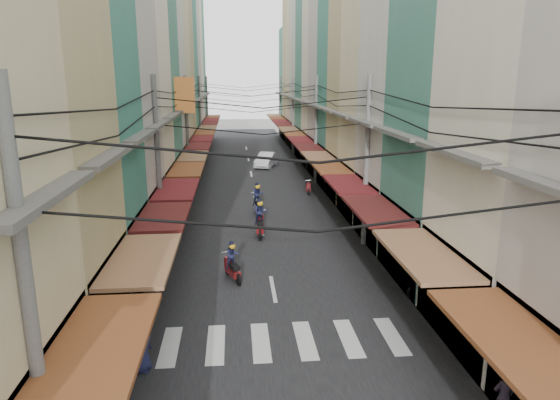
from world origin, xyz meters
TOP-DOWN VIEW (x-y plane):
  - ground at (0.00, 0.00)m, footprint 160.00×160.00m
  - road at (0.00, 20.00)m, footprint 10.00×80.00m
  - sidewalk_left at (-6.50, 20.00)m, footprint 3.00×80.00m
  - sidewalk_right at (6.50, 20.00)m, footprint 3.00×80.00m
  - crosswalk at (-0.00, -6.00)m, footprint 7.55×2.40m
  - building_row_left at (-7.92, 16.56)m, footprint 7.80×67.67m
  - building_row_right at (7.92, 16.45)m, footprint 7.80×68.98m
  - utility_poles at (0.00, 15.01)m, footprint 10.20×66.13m
  - white_car at (1.55, 25.41)m, footprint 5.02×3.24m
  - bicycle at (7.50, -2.78)m, footprint 1.66×0.95m
  - moving_scooters at (0.03, 6.08)m, footprint 5.77×17.00m
  - parked_scooters at (4.24, -3.23)m, footprint 13.24×15.34m
  - pedestrians at (-4.46, 2.46)m, footprint 12.21×22.33m
  - market_umbrella at (6.77, -4.54)m, footprint 2.40×2.40m
  - traffic_sign at (5.82, -1.52)m, footprint 0.10×0.67m

SIDE VIEW (x-z plane):
  - ground at x=0.00m, z-range 0.00..0.00m
  - white_car at x=1.55m, z-range -0.83..0.83m
  - bicycle at x=7.50m, z-range -0.54..0.54m
  - road at x=0.00m, z-range 0.00..0.02m
  - crosswalk at x=0.00m, z-range 0.02..0.03m
  - sidewalk_left at x=-6.50m, z-range 0.00..0.06m
  - sidewalk_right at x=6.50m, z-range 0.00..0.06m
  - parked_scooters at x=4.24m, z-range -0.01..0.99m
  - moving_scooters at x=0.03m, z-range -0.42..1.55m
  - pedestrians at x=-4.46m, z-range -0.04..2.00m
  - market_umbrella at x=6.77m, z-range 0.97..3.50m
  - traffic_sign at x=5.82m, z-range 0.71..3.76m
  - utility_poles at x=0.00m, z-range 2.49..10.69m
  - building_row_right at x=7.92m, z-range -1.89..20.71m
  - building_row_left at x=-7.92m, z-range -2.07..21.63m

